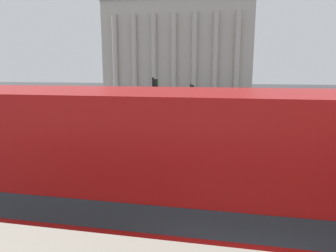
{
  "coord_description": "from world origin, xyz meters",
  "views": [
    {
      "loc": [
        -0.38,
        -2.14,
        4.58
      ],
      "look_at": [
        -3.79,
        15.53,
        1.2
      ],
      "focal_mm": 32.0,
      "sensor_mm": 36.0,
      "label": 1
    }
  ],
  "objects_px": {
    "traffic_light_mid": "(154,102)",
    "pedestrian_white": "(257,105)",
    "car_silver": "(270,128)",
    "pedestrian_black": "(157,103)",
    "traffic_light_far": "(191,98)",
    "plaza_building_left": "(180,50)",
    "traffic_light_near": "(180,129)",
    "double_decker_bus": "(222,195)"
  },
  "relations": [
    {
      "from": "traffic_light_mid",
      "to": "pedestrian_white",
      "type": "relative_size",
      "value": 2.38
    },
    {
      "from": "traffic_light_mid",
      "to": "traffic_light_far",
      "type": "height_order",
      "value": "traffic_light_mid"
    },
    {
      "from": "double_decker_bus",
      "to": "traffic_light_far",
      "type": "xyz_separation_m",
      "value": [
        -2.78,
        19.46,
        -0.07
      ]
    },
    {
      "from": "traffic_light_mid",
      "to": "car_silver",
      "type": "relative_size",
      "value": 0.99
    },
    {
      "from": "traffic_light_near",
      "to": "traffic_light_mid",
      "type": "relative_size",
      "value": 0.8
    },
    {
      "from": "car_silver",
      "to": "pedestrian_white",
      "type": "distance_m",
      "value": 11.26
    },
    {
      "from": "traffic_light_near",
      "to": "traffic_light_mid",
      "type": "xyz_separation_m",
      "value": [
        -2.34,
        5.26,
        0.52
      ]
    },
    {
      "from": "double_decker_bus",
      "to": "car_silver",
      "type": "xyz_separation_m",
      "value": [
        3.04,
        15.78,
        -1.64
      ]
    },
    {
      "from": "traffic_light_mid",
      "to": "car_silver",
      "type": "bearing_deg",
      "value": 26.89
    },
    {
      "from": "plaza_building_left",
      "to": "traffic_light_far",
      "type": "xyz_separation_m",
      "value": [
        5.9,
        -32.64,
        -6.07
      ]
    },
    {
      "from": "car_silver",
      "to": "pedestrian_black",
      "type": "xyz_separation_m",
      "value": [
        -10.35,
        10.56,
        0.31
      ]
    },
    {
      "from": "car_silver",
      "to": "pedestrian_white",
      "type": "xyz_separation_m",
      "value": [
        0.17,
        11.26,
        0.31
      ]
    },
    {
      "from": "traffic_light_mid",
      "to": "traffic_light_far",
      "type": "relative_size",
      "value": 1.2
    },
    {
      "from": "traffic_light_mid",
      "to": "pedestrian_black",
      "type": "distance_m",
      "value": 14.66
    },
    {
      "from": "car_silver",
      "to": "plaza_building_left",
      "type": "bearing_deg",
      "value": 19.54
    },
    {
      "from": "traffic_light_near",
      "to": "car_silver",
      "type": "xyz_separation_m",
      "value": [
        4.88,
        8.92,
        -1.48
      ]
    },
    {
      "from": "traffic_light_far",
      "to": "pedestrian_black",
      "type": "distance_m",
      "value": 8.33
    },
    {
      "from": "traffic_light_mid",
      "to": "car_silver",
      "type": "height_order",
      "value": "traffic_light_mid"
    },
    {
      "from": "plaza_building_left",
      "to": "car_silver",
      "type": "height_order",
      "value": "plaza_building_left"
    },
    {
      "from": "traffic_light_mid",
      "to": "car_silver",
      "type": "xyz_separation_m",
      "value": [
        7.22,
        3.66,
        -1.99
      ]
    },
    {
      "from": "traffic_light_far",
      "to": "pedestrian_black",
      "type": "relative_size",
      "value": 1.98
    },
    {
      "from": "double_decker_bus",
      "to": "pedestrian_black",
      "type": "distance_m",
      "value": 27.37
    },
    {
      "from": "double_decker_bus",
      "to": "pedestrian_white",
      "type": "relative_size",
      "value": 6.4
    },
    {
      "from": "plaza_building_left",
      "to": "traffic_light_near",
      "type": "distance_m",
      "value": 46.17
    },
    {
      "from": "double_decker_bus",
      "to": "plaza_building_left",
      "type": "bearing_deg",
      "value": 93.34
    },
    {
      "from": "traffic_light_near",
      "to": "traffic_light_far",
      "type": "height_order",
      "value": "traffic_light_far"
    },
    {
      "from": "traffic_light_mid",
      "to": "traffic_light_far",
      "type": "bearing_deg",
      "value": 79.24
    },
    {
      "from": "traffic_light_far",
      "to": "pedestrian_white",
      "type": "bearing_deg",
      "value": 51.66
    },
    {
      "from": "traffic_light_near",
      "to": "pedestrian_black",
      "type": "relative_size",
      "value": 1.89
    },
    {
      "from": "double_decker_bus",
      "to": "pedestrian_black",
      "type": "xyz_separation_m",
      "value": [
        -7.31,
        26.34,
        -1.33
      ]
    },
    {
      "from": "double_decker_bus",
      "to": "pedestrian_black",
      "type": "bearing_deg",
      "value": 99.39
    },
    {
      "from": "plaza_building_left",
      "to": "pedestrian_black",
      "type": "distance_m",
      "value": 26.82
    },
    {
      "from": "pedestrian_black",
      "to": "traffic_light_near",
      "type": "bearing_deg",
      "value": -96.79
    },
    {
      "from": "car_silver",
      "to": "pedestrian_white",
      "type": "height_order",
      "value": "pedestrian_white"
    },
    {
      "from": "car_silver",
      "to": "double_decker_bus",
      "type": "bearing_deg",
      "value": 170.75
    },
    {
      "from": "traffic_light_mid",
      "to": "pedestrian_white",
      "type": "bearing_deg",
      "value": 63.66
    },
    {
      "from": "car_silver",
      "to": "pedestrian_black",
      "type": "height_order",
      "value": "pedestrian_black"
    },
    {
      "from": "traffic_light_near",
      "to": "double_decker_bus",
      "type": "bearing_deg",
      "value": -75.02
    },
    {
      "from": "traffic_light_near",
      "to": "pedestrian_black",
      "type": "bearing_deg",
      "value": 105.7
    },
    {
      "from": "traffic_light_far",
      "to": "pedestrian_white",
      "type": "distance_m",
      "value": 9.74
    },
    {
      "from": "plaza_building_left",
      "to": "traffic_light_near",
      "type": "relative_size",
      "value": 7.94
    },
    {
      "from": "traffic_light_far",
      "to": "plaza_building_left",
      "type": "bearing_deg",
      "value": 100.25
    }
  ]
}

